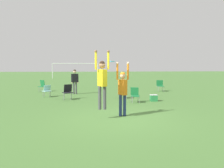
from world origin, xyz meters
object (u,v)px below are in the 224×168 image
Objects in this scene: camping_chair_1 at (160,85)px; person_spectator_near at (75,79)px; person_defending at (123,87)px; frisbee at (112,62)px; person_jumping at (102,78)px; camping_chair_4 at (47,90)px; cooler_box at (154,98)px; camping_chair_5 at (68,91)px; camping_chair_3 at (123,90)px; camping_chair_2 at (135,94)px; camping_chair_0 at (42,85)px.

person_spectator_near reaches higher than camping_chair_1.
person_defending is 1.13m from frisbee.
camping_chair_4 is at bearing 2.01° from person_jumping.
camping_chair_5 is at bearing 167.23° from cooler_box.
camping_chair_5 is at bearing 103.39° from camping_chair_4.
person_spectator_near reaches higher than camping_chair_4.
person_spectator_near is 5.98m from cooler_box.
camping_chair_5 is 5.12m from cooler_box.
person_jumping is at bearing -90.00° from person_defending.
camping_chair_3 reaches higher than camping_chair_4.
frisbee is 7.40m from person_spectator_near.
camping_chair_2 is 2.08× the size of cooler_box.
camping_chair_1 is 5.67m from camping_chair_2.
camping_chair_4 is at bearing -9.49° from camping_chair_2.
person_spectator_near is at bearing 173.08° from person_defending.
frisbee is 0.60× the size of cooler_box.
person_spectator_near is at bearing 143.13° from cooler_box.
cooler_box is at bearing 120.25° from person_defending.
person_jumping is 2.51× the size of camping_chair_5.
camping_chair_1 is 7.58m from camping_chair_5.
camping_chair_1 is 8.53m from camping_chair_4.
camping_chair_5 is (-3.35, -0.11, -0.01)m from camping_chair_3.
camping_chair_1 is 0.99× the size of camping_chair_3.
person_defending is 5.46× the size of cooler_box.
camping_chair_2 is at bearing 133.95° from person_defending.
person_jumping is 3.00× the size of camping_chair_4.
person_defending is 2.50× the size of camping_chair_1.
camping_chair_3 is 0.99× the size of camping_chair_5.
frisbee is 0.27× the size of camping_chair_3.
frisbee reaches higher than person_defending.
camping_chair_2 is 1.63m from camping_chair_3.
person_jumping is at bearing 80.62° from camping_chair_4.
person_jumping is 1.03m from person_defending.
person_defending is (0.84, 0.41, -0.41)m from person_jumping.
camping_chair_5 is 2.25× the size of cooler_box.
cooler_box is (7.37, -5.17, -0.33)m from camping_chair_0.
cooler_box is at bearing -177.77° from camping_chair_0.
person_defending is 2.90× the size of camping_chair_4.
person_defending is 10.03m from camping_chair_0.
camping_chair_4 is (-4.16, 5.76, -0.71)m from person_defending.
person_defending is 2.43× the size of camping_chair_0.
camping_chair_2 is at bearing 175.75° from camping_chair_0.
person_spectator_near is at bearing -174.27° from camping_chair_0.
camping_chair_4 is 6.85m from cooler_box.
camping_chair_2 is at bearing 116.48° from camping_chair_3.
camping_chair_3 is 2.07m from cooler_box.
cooler_box is (4.98, -1.13, -0.33)m from camping_chair_5.
camping_chair_5 is (-3.82, 1.46, 0.05)m from camping_chair_2.
person_jumping is 10.04m from camping_chair_0.
frisbee is 3.92m from camping_chair_2.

